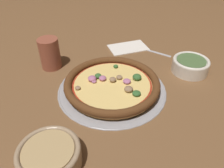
{
  "coord_description": "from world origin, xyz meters",
  "views": [
    {
      "loc": [
        -0.15,
        -0.55,
        0.46
      ],
      "look_at": [
        0.0,
        0.0,
        0.02
      ],
      "focal_mm": 35.0,
      "sensor_mm": 36.0,
      "label": 1
    }
  ],
  "objects_px": {
    "pizza_tray": "(112,89)",
    "fork": "(148,50)",
    "napkin": "(128,47)",
    "pizza": "(112,84)",
    "bowl_far": "(190,65)",
    "bowl_near": "(50,156)",
    "drinking_cup": "(50,54)"
  },
  "relations": [
    {
      "from": "fork",
      "to": "bowl_near",
      "type": "bearing_deg",
      "value": 94.57
    },
    {
      "from": "drinking_cup",
      "to": "bowl_near",
      "type": "bearing_deg",
      "value": -93.5
    },
    {
      "from": "pizza",
      "to": "drinking_cup",
      "type": "relative_size",
      "value": 2.72
    },
    {
      "from": "bowl_far",
      "to": "fork",
      "type": "distance_m",
      "value": 0.21
    },
    {
      "from": "bowl_far",
      "to": "drinking_cup",
      "type": "bearing_deg",
      "value": 160.98
    },
    {
      "from": "fork",
      "to": "bowl_far",
      "type": "bearing_deg",
      "value": 162.15
    },
    {
      "from": "bowl_near",
      "to": "bowl_far",
      "type": "xyz_separation_m",
      "value": [
        0.52,
        0.26,
        -0.0
      ]
    },
    {
      "from": "pizza_tray",
      "to": "pizza",
      "type": "xyz_separation_m",
      "value": [
        0.0,
        0.0,
        0.02
      ]
    },
    {
      "from": "pizza",
      "to": "bowl_far",
      "type": "height_order",
      "value": "bowl_far"
    },
    {
      "from": "pizza_tray",
      "to": "pizza",
      "type": "distance_m",
      "value": 0.02
    },
    {
      "from": "pizza",
      "to": "drinking_cup",
      "type": "xyz_separation_m",
      "value": [
        -0.19,
        0.2,
        0.03
      ]
    },
    {
      "from": "bowl_near",
      "to": "fork",
      "type": "relative_size",
      "value": 0.96
    },
    {
      "from": "bowl_near",
      "to": "napkin",
      "type": "bearing_deg",
      "value": 54.02
    },
    {
      "from": "pizza_tray",
      "to": "bowl_far",
      "type": "relative_size",
      "value": 2.72
    },
    {
      "from": "bowl_near",
      "to": "drinking_cup",
      "type": "height_order",
      "value": "drinking_cup"
    },
    {
      "from": "bowl_far",
      "to": "fork",
      "type": "xyz_separation_m",
      "value": [
        -0.08,
        0.19,
        -0.03
      ]
    },
    {
      "from": "pizza",
      "to": "pizza_tray",
      "type": "bearing_deg",
      "value": -173.67
    },
    {
      "from": "pizza",
      "to": "bowl_near",
      "type": "bearing_deg",
      "value": -132.71
    },
    {
      "from": "bowl_near",
      "to": "fork",
      "type": "xyz_separation_m",
      "value": [
        0.44,
        0.45,
        -0.03
      ]
    },
    {
      "from": "bowl_near",
      "to": "pizza_tray",
      "type": "bearing_deg",
      "value": 47.33
    },
    {
      "from": "bowl_near",
      "to": "bowl_far",
      "type": "relative_size",
      "value": 1.1
    },
    {
      "from": "bowl_far",
      "to": "napkin",
      "type": "xyz_separation_m",
      "value": [
        -0.16,
        0.24,
        -0.02
      ]
    },
    {
      "from": "drinking_cup",
      "to": "pizza_tray",
      "type": "bearing_deg",
      "value": -47.1
    },
    {
      "from": "pizza_tray",
      "to": "bowl_far",
      "type": "height_order",
      "value": "bowl_far"
    },
    {
      "from": "pizza",
      "to": "napkin",
      "type": "xyz_separation_m",
      "value": [
        0.15,
        0.27,
        -0.02
      ]
    },
    {
      "from": "bowl_far",
      "to": "napkin",
      "type": "bearing_deg",
      "value": 124.07
    },
    {
      "from": "bowl_far",
      "to": "pizza_tray",
      "type": "bearing_deg",
      "value": -174.66
    },
    {
      "from": "bowl_far",
      "to": "drinking_cup",
      "type": "xyz_separation_m",
      "value": [
        -0.5,
        0.17,
        0.03
      ]
    },
    {
      "from": "pizza_tray",
      "to": "fork",
      "type": "relative_size",
      "value": 2.4
    },
    {
      "from": "napkin",
      "to": "pizza",
      "type": "bearing_deg",
      "value": -119.08
    },
    {
      "from": "bowl_far",
      "to": "pizza",
      "type": "bearing_deg",
      "value": -174.66
    },
    {
      "from": "drinking_cup",
      "to": "pizza",
      "type": "bearing_deg",
      "value": -47.04
    }
  ]
}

